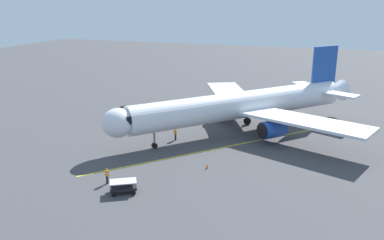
% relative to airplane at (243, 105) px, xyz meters
% --- Properties ---
extents(ground_plane, '(220.00, 220.00, 0.00)m').
position_rel_airplane_xyz_m(ground_plane, '(1.41, 0.99, -4.00)').
color(ground_plane, '#424244').
extents(apron_lead_in_line, '(26.99, 29.84, 0.01)m').
position_rel_airplane_xyz_m(apron_lead_in_line, '(0.19, 6.21, -4.00)').
color(apron_lead_in_line, yellow).
rests_on(apron_lead_in_line, ground).
extents(airplane, '(32.60, 33.48, 11.50)m').
position_rel_airplane_xyz_m(airplane, '(0.00, 0.00, 0.00)').
color(airplane, silver).
rests_on(airplane, ground).
extents(ground_crew_marshaller, '(0.46, 0.36, 1.71)m').
position_rel_airplane_xyz_m(ground_crew_marshaller, '(9.52, 21.36, -3.12)').
color(ground_crew_marshaller, '#23232D').
rests_on(ground_crew_marshaller, ground).
extents(ground_crew_wing_walker, '(0.43, 0.30, 1.71)m').
position_rel_airplane_xyz_m(ground_crew_wing_walker, '(7.83, 6.47, -3.12)').
color(ground_crew_wing_walker, '#23232D').
rests_on(ground_crew_wing_walker, ground).
extents(tug_near_nose, '(2.74, 2.44, 1.50)m').
position_rel_airplane_xyz_m(tug_near_nose, '(20.77, -1.81, -3.30)').
color(tug_near_nose, '#9E9EA3').
rests_on(tug_near_nose, ground).
extents(baggage_cart_portside, '(2.95, 2.52, 1.27)m').
position_rel_airplane_xyz_m(baggage_cart_portside, '(6.91, 22.62, -3.35)').
color(baggage_cart_portside, black).
rests_on(baggage_cart_portside, ground).
extents(safety_cone_nose_left, '(0.32, 0.32, 0.55)m').
position_rel_airplane_xyz_m(safety_cone_nose_left, '(0.89, 14.16, -3.73)').
color(safety_cone_nose_left, '#F2590F').
rests_on(safety_cone_nose_left, ground).
extents(safety_cone_nose_right, '(0.32, 0.32, 0.55)m').
position_rel_airplane_xyz_m(safety_cone_nose_right, '(15.77, -2.69, -3.73)').
color(safety_cone_nose_right, '#F2590F').
rests_on(safety_cone_nose_right, ground).
extents(safety_cone_wing_port, '(0.32, 0.32, 0.55)m').
position_rel_airplane_xyz_m(safety_cone_wing_port, '(19.35, -3.46, -3.73)').
color(safety_cone_wing_port, '#F2590F').
rests_on(safety_cone_wing_port, ground).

